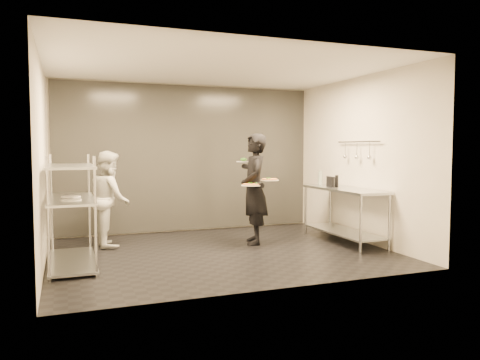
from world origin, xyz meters
name	(u,v)px	position (x,y,z in m)	size (l,w,h in m)	color
room_shell	(200,159)	(0.00, 1.18, 1.40)	(5.00, 4.00, 2.80)	black
pass_rack	(71,209)	(-2.15, 0.00, 0.77)	(0.60, 1.60, 1.50)	#B1B3B8
prep_counter	(344,205)	(2.18, 0.00, 0.63)	(0.60, 1.80, 0.92)	#B1B3B8
utensil_rail	(357,151)	(2.43, 0.00, 1.55)	(0.07, 1.20, 0.31)	#B1B3B8
waiter	(254,189)	(0.72, 0.43, 0.92)	(0.67, 0.44, 1.83)	black
chef	(110,198)	(-1.55, 1.10, 0.78)	(0.75, 0.59, 1.55)	silver
pizza_plate_near	(252,185)	(0.58, 0.20, 1.01)	(0.34, 0.34, 0.05)	white
pizza_plate_far	(270,180)	(0.89, 0.20, 1.08)	(0.30, 0.30, 0.05)	white
salad_plate	(244,160)	(0.64, 0.73, 1.38)	(0.25, 0.25, 0.07)	white
pos_monitor	(330,182)	(2.06, 0.24, 1.01)	(0.05, 0.26, 0.18)	black
bottle_green	(321,178)	(2.14, 0.71, 1.05)	(0.07, 0.07, 0.26)	#8F9C8F
bottle_clear	(320,179)	(2.17, 0.80, 1.02)	(0.06, 0.06, 0.21)	#8F9C8F
bottle_dark	(337,181)	(2.16, 0.21, 1.02)	(0.06, 0.06, 0.21)	black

